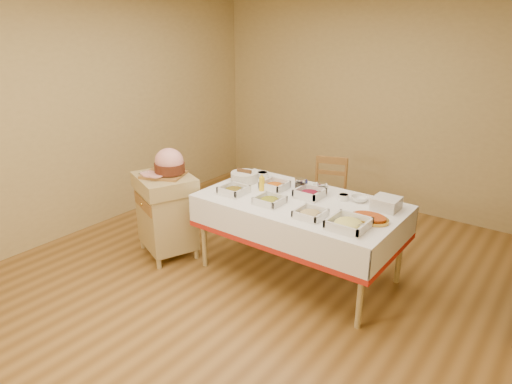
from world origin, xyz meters
The scene contains 22 objects.
room_shell centered at (0.00, 0.00, 1.30)m, with size 5.00×5.00×5.00m.
dining_table centered at (0.30, 0.30, 0.60)m, with size 1.82×1.02×0.76m.
butcher_cart centered at (-1.00, -0.15, 0.49)m, with size 0.75×0.69×0.85m.
dining_chair centered at (0.06, 1.32, 0.44)m, with size 0.49×0.48×0.86m.
ham_on_board centered at (-0.96, -0.12, 0.97)m, with size 0.42×0.40×0.28m.
serving_dish_a centered at (-0.30, 0.08, 0.79)m, with size 0.24×0.23×0.10m.
serving_dish_b centered at (0.12, 0.07, 0.79)m, with size 0.23×0.23×0.09m.
serving_dish_c centered at (0.56, 0.03, 0.79)m, with size 0.23×0.23×0.09m.
serving_dish_d centered at (0.91, 0.03, 0.80)m, with size 0.30×0.30×0.11m.
serving_dish_e centered at (-0.06, 0.41, 0.79)m, with size 0.24×0.23×0.11m.
serving_dish_f centered at (0.32, 0.43, 0.80)m, with size 0.25×0.24×0.11m.
small_bowl_left centered at (-0.35, 0.62, 0.79)m, with size 0.13×0.13×0.06m.
small_bowl_mid centered at (0.10, 0.65, 0.79)m, with size 0.12×0.12×0.05m.
small_bowl_right centered at (0.61, 0.55, 0.79)m, with size 0.10×0.10×0.05m.
bowl_white_imported centered at (0.28, 0.71, 0.78)m, with size 0.14×0.14×0.03m, color silver.
bowl_small_imported centered at (0.74, 0.60, 0.78)m, with size 0.15×0.15×0.05m, color silver.
preserve_jar_left centered at (0.17, 0.49, 0.82)m, with size 0.10×0.10×0.13m.
preserve_jar_right centered at (0.37, 0.57, 0.81)m, with size 0.08×0.08×0.11m.
mustard_bottle centered at (-0.13, 0.30, 0.84)m, with size 0.05×0.05×0.17m.
bread_basket centered at (-0.43, 0.40, 0.81)m, with size 0.27×0.27×0.12m.
plate_stack centered at (1.00, 0.57, 0.81)m, with size 0.22×0.22×0.11m.
brass_platter centered at (0.99, 0.26, 0.78)m, with size 0.32×0.23×0.04m.
Camera 1 is at (2.28, -3.02, 2.29)m, focal length 32.00 mm.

